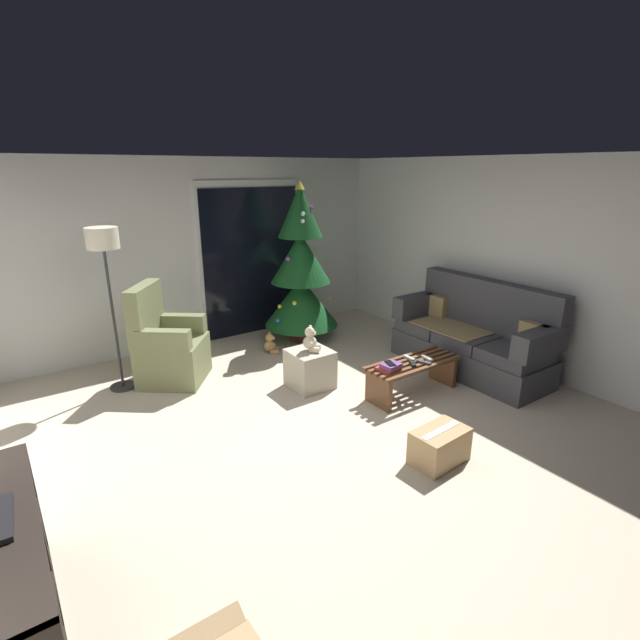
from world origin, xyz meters
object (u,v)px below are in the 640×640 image
book_stack (390,367)px  ottoman (310,369)px  teddy_bear_honey_by_tree (271,344)px  cardboard_box_taped_mid_floor (440,446)px  floor_lamp (104,255)px  couch (473,338)px  teddy_bear_cream (311,340)px  coffee_table (413,372)px  christmas_tree (301,273)px  remote_silver (409,358)px  armchair (168,347)px  cell_phone (390,363)px  remote_black (413,363)px  remote_white (427,358)px  remote_graphite (424,362)px

book_stack → ottoman: size_ratio=0.54×
teddy_bear_honey_by_tree → cardboard_box_taped_mid_floor: (-0.05, -2.95, 0.03)m
teddy_bear_honey_by_tree → ottoman: bearing=-97.0°
ottoman → floor_lamp: bearing=145.4°
couch → teddy_bear_cream: bearing=159.5°
book_stack → couch: bearing=3.1°
coffee_table → christmas_tree: size_ratio=0.50×
remote_silver → ottoman: ottoman is taller
couch → remote_silver: bearing=179.3°
armchair → ottoman: armchair is taller
remote_silver → cell_phone: (-0.38, -0.10, 0.07)m
cell_phone → teddy_bear_cream: size_ratio=0.50×
cell_phone → armchair: bearing=149.0°
cell_phone → remote_black: bearing=12.1°
coffee_table → teddy_bear_cream: teddy_bear_cream is taller
couch → teddy_bear_honey_by_tree: couch is taller
remote_silver → remote_black: same height
remote_silver → remote_white: 0.19m
remote_graphite → armchair: (-2.09, 1.97, 0.01)m
coffee_table → armchair: size_ratio=0.97×
teddy_bear_honey_by_tree → remote_black: bearing=-72.9°
remote_graphite → floor_lamp: floor_lamp is taller
couch → remote_graphite: bearing=-171.1°
couch → remote_white: (-0.92, -0.10, -0.01)m
couch → armchair: size_ratio=1.72×
remote_black → remote_graphite: bearing=-170.7°
teddy_bear_cream → remote_silver: bearing=-40.4°
coffee_table → christmas_tree: christmas_tree is taller
remote_graphite → teddy_bear_cream: bearing=117.6°
remote_black → book_stack: (-0.30, 0.04, 0.02)m
couch → remote_silver: size_ratio=12.49×
cell_phone → cardboard_box_taped_mid_floor: cell_phone is taller
couch → cell_phone: (-1.46, -0.09, 0.06)m
coffee_table → armchair: (-2.04, 1.87, 0.15)m
coffee_table → ottoman: size_ratio=2.50×
book_stack → armchair: 2.52m
armchair → teddy_bear_honey_by_tree: armchair is taller
book_stack → teddy_bear_honey_by_tree: size_ratio=0.83×
remote_black → couch: bearing=-142.8°
ottoman → teddy_bear_honey_by_tree: bearing=83.0°
couch → remote_graphite: 1.05m
remote_silver → cell_phone: size_ratio=1.08×
coffee_table → ottoman: ottoman is taller
coffee_table → cell_phone: cell_phone is taller
remote_silver → remote_graphite: 0.18m
teddy_bear_cream → cardboard_box_taped_mid_floor: bearing=-87.4°
cell_phone → armchair: size_ratio=0.13×
remote_graphite → cardboard_box_taped_mid_floor: remote_graphite is taller
coffee_table → floor_lamp: 3.46m
teddy_bear_cream → cardboard_box_taped_mid_floor: teddy_bear_cream is taller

